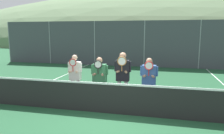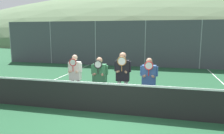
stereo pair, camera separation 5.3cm
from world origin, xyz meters
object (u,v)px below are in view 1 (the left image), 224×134
object	(u,v)px
player_leftmost	(75,75)
car_far_left	(75,49)
player_rightmost	(149,79)
player_center_left	(100,77)
player_center_right	(123,74)
car_left_of_center	(133,50)
car_center	(196,52)

from	to	relation	value
player_leftmost	car_far_left	xyz separation A→B (m)	(-4.92, 11.71, -0.06)
player_rightmost	car_far_left	size ratio (longest dim) A/B	0.36
car_far_left	player_leftmost	bearing A→B (deg)	-67.23
player_center_left	player_center_right	world-z (taller)	player_center_right
player_center_right	player_rightmost	distance (m)	0.89
car_far_left	car_left_of_center	xyz separation A→B (m)	(5.37, 0.14, -0.03)
player_center_left	car_far_left	distance (m)	13.17
player_center_right	car_center	world-z (taller)	player_center_right
player_center_left	car_left_of_center	distance (m)	11.94
player_center_right	car_center	xyz separation A→B (m)	(3.90, 11.90, -0.26)
car_far_left	player_center_left	bearing A→B (deg)	-63.57
player_leftmost	car_left_of_center	size ratio (longest dim) A/B	0.38
player_rightmost	car_left_of_center	size ratio (longest dim) A/B	0.37
player_center_right	car_left_of_center	bearing A→B (deg)	96.21
car_center	player_rightmost	bearing A→B (deg)	-104.21
player_leftmost	player_center_left	size ratio (longest dim) A/B	1.03
player_center_left	car_center	distance (m)	12.86
player_center_left	car_far_left	world-z (taller)	car_far_left
player_center_left	player_rightmost	world-z (taller)	player_rightmost
player_rightmost	player_center_right	bearing A→B (deg)	179.69
player_center_left	player_rightmost	xyz separation A→B (m)	(1.68, 0.06, 0.00)
car_center	player_center_right	bearing A→B (deg)	-108.14
player_center_left	car_left_of_center	bearing A→B (deg)	92.36
car_far_left	car_center	distance (m)	10.56
player_rightmost	car_center	world-z (taller)	player_rightmost
player_leftmost	car_left_of_center	bearing A→B (deg)	87.81
player_center_left	car_left_of_center	size ratio (longest dim) A/B	0.37
player_leftmost	player_rightmost	distance (m)	2.63
player_rightmost	player_leftmost	bearing A→B (deg)	179.63
player_center_left	car_far_left	xyz separation A→B (m)	(-5.86, 11.79, -0.06)
car_center	car_far_left	bearing A→B (deg)	-179.02
car_far_left	car_center	xyz separation A→B (m)	(10.56, 0.18, -0.09)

